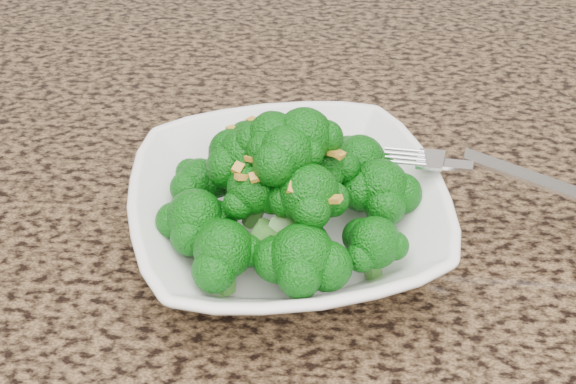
# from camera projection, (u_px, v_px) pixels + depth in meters

# --- Properties ---
(granite_counter) EXTENTS (1.64, 1.04, 0.03)m
(granite_counter) POSITION_uv_depth(u_px,v_px,m) (183.00, 274.00, 0.54)
(granite_counter) COLOR brown
(granite_counter) RESTS_ON cabinet
(bowl) EXTENTS (0.27, 0.27, 0.06)m
(bowl) POSITION_uv_depth(u_px,v_px,m) (288.00, 216.00, 0.52)
(bowl) COLOR white
(bowl) RESTS_ON granite_counter
(broccoli_pile) EXTENTS (0.20, 0.20, 0.08)m
(broccoli_pile) POSITION_uv_depth(u_px,v_px,m) (288.00, 142.00, 0.48)
(broccoli_pile) COLOR #0B630C
(broccoli_pile) RESTS_ON bowl
(garlic_topping) EXTENTS (0.12, 0.12, 0.01)m
(garlic_topping) POSITION_uv_depth(u_px,v_px,m) (288.00, 89.00, 0.46)
(garlic_topping) COLOR gold
(garlic_topping) RESTS_ON broccoli_pile
(fork) EXTENTS (0.19, 0.07, 0.01)m
(fork) POSITION_uv_depth(u_px,v_px,m) (463.00, 166.00, 0.52)
(fork) COLOR silver
(fork) RESTS_ON bowl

